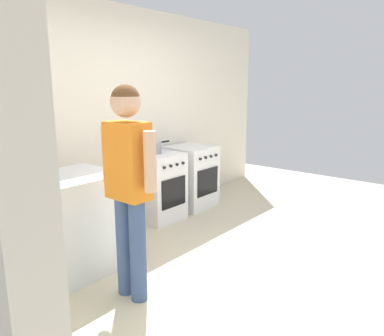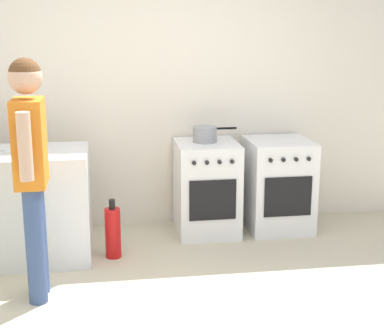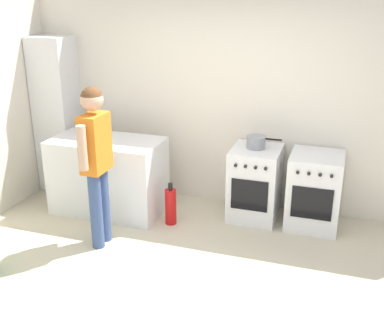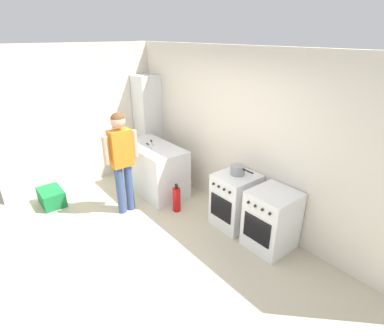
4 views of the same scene
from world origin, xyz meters
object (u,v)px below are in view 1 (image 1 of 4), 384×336
Objects in this scene: oven_left at (156,186)px; fire_extinguisher at (129,231)px; knife_carving at (39,182)px; pot at (153,147)px; person at (128,175)px; knife_chef at (17,183)px; oven_right at (191,176)px.

fire_extinguisher is at bearing -151.22° from oven_left.
knife_carving is 0.66× the size of fire_extinguisher.
pot is at bearing 30.43° from fire_extinguisher.
oven_left is 2.59× the size of knife_carving.
person is at bearing -129.31° from fire_extinguisher.
knife_carving and knife_chef have the same top height.
oven_right is 1.70× the size of fire_extinguisher.
pot reaches higher than oven_right.
knife_chef is 0.60× the size of fire_extinguisher.
knife_chef is (-1.87, -0.30, 0.48)m from oven_left.
knife_carving is at bearing 115.85° from person.
oven_right is at bearing -2.08° from pot.
pot is at bearing 9.86° from knife_chef.
knife_carving is 0.18m from knife_chef.
oven_right is 2.14× the size of pot.
oven_left is 0.50× the size of person.
fire_extinguisher is at bearing -10.27° from knife_chef.
fire_extinguisher is (0.54, 0.66, -0.80)m from person.
oven_left is at bearing 38.86° from person.
pot is 1.21× the size of knife_carving.
knife_carving reaches higher than fire_extinguisher.
pot is (-0.01, 0.03, 0.49)m from oven_left.
person reaches higher than oven_left.
knife_chef is 0.18× the size of person.
knife_chef is at bearing 132.33° from knife_carving.
pot is at bearing 118.21° from oven_left.
knife_chef is 1.22m from fire_extinguisher.
knife_carving is at bearing -170.00° from oven_right.
fire_extinguisher is at bearing -162.84° from oven_right.
knife_carving is 0.79m from person.
pot is 1.22m from fire_extinguisher.
person reaches higher than fire_extinguisher.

